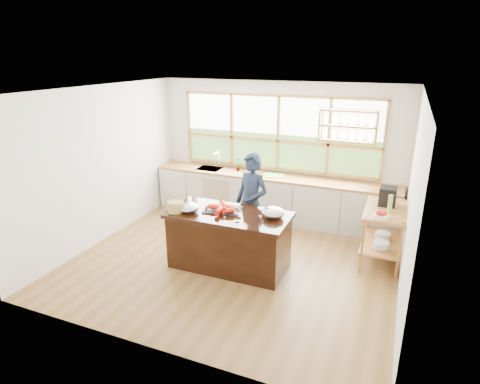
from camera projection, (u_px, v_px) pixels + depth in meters
The scene contains 18 objects.
ground_plane at pixel (234, 260), 6.53m from camera, with size 5.00×5.00×0.00m, color brown.
room_shell at pixel (248, 149), 6.40m from camera, with size 5.02×4.52×2.71m.
back_counter at pixel (271, 197), 8.08m from camera, with size 4.90×0.63×0.90m.
right_shelf_unit at pixel (384, 227), 6.32m from camera, with size 0.62×1.10×0.90m.
island at pixel (229, 240), 6.21m from camera, with size 1.85×0.90×0.90m.
cook at pixel (252, 203), 6.64m from camera, with size 0.62×0.40×1.69m, color #192339.
potted_plant at pixel (238, 164), 8.22m from camera, with size 0.15×0.10×0.28m, color slate.
cutting_board at pixel (274, 175), 7.92m from camera, with size 0.40×0.30×0.01m, color #4EC045.
espresso_machine at pixel (388, 196), 6.35m from camera, with size 0.26×0.28×0.29m, color black.
wine_bottle at pixel (390, 203), 6.08m from camera, with size 0.07×0.07×0.27m, color #92AD4F.
fruit_bowl at pixel (381, 215), 5.89m from camera, with size 0.23×0.23×0.11m.
slate_board at pixel (223, 210), 6.17m from camera, with size 0.55×0.40×0.02m, color black.
lobster_pile at pixel (223, 208), 6.12m from camera, with size 0.52×0.48×0.08m.
mixing_bowl_left at pixel (189, 208), 6.10m from camera, with size 0.31×0.31×0.15m, color #ADB0B4.
mixing_bowl_right at pixel (273, 213), 5.90m from camera, with size 0.34×0.34×0.16m, color #ADB0B4.
wine_glass at pixel (237, 212), 5.69m from camera, with size 0.08×0.08×0.22m.
wicker_basket at pixel (176, 207), 6.10m from camera, with size 0.25×0.25×0.16m, color tan.
parchment_roll at pixel (189, 202), 6.43m from camera, with size 0.08×0.08×0.30m, color white.
Camera 1 is at (2.29, -5.34, 3.19)m, focal length 30.00 mm.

